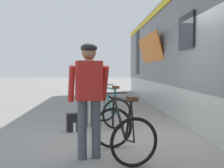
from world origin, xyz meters
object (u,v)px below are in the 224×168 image
Objects in this scene: bicycle_far_black at (122,131)px; backpack_on_platform at (73,123)px; water_bottle_by_the_backpack at (75,127)px; water_bottle_near_the_bikes at (126,126)px; cyclist_near_in_white at (89,82)px; cyclist_far_in_red at (89,90)px; bicycle_near_teal at (110,109)px.

bicycle_far_black is 3.02× the size of backpack_on_platform.
water_bottle_by_the_backpack is at bearing -82.45° from backpack_on_platform.
bicycle_far_black is at bearing -97.21° from water_bottle_near_the_bikes.
bicycle_far_black is 5.76× the size of water_bottle_by_the_backpack.
cyclist_near_in_white is 2.46m from cyclist_far_in_red.
bicycle_far_black is 2.08m from backpack_on_platform.
bicycle_near_teal reaches higher than backpack_on_platform.
water_bottle_near_the_bikes is at bearing -27.40° from cyclist_near_in_white.
bicycle_near_teal is 1.15m from water_bottle_by_the_backpack.
backpack_on_platform is at bearing 112.10° from water_bottle_by_the_backpack.
backpack_on_platform is 1.18m from water_bottle_near_the_bikes.
cyclist_far_in_red is at bearing -99.77° from bicycle_near_teal.
cyclist_near_in_white is at bearing 91.49° from cyclist_far_in_red.
water_bottle_near_the_bikes is 0.87× the size of water_bottle_by_the_backpack.
cyclist_far_in_red is 4.40× the size of backpack_on_platform.
bicycle_near_teal is 2.53m from bicycle_far_black.
backpack_on_platform reaches higher than water_bottle_near_the_bikes.
cyclist_near_in_white is 0.84m from bicycle_near_teal.
cyclist_near_in_white is 9.63× the size of water_bottle_near_the_bikes.
bicycle_near_teal is at bearing 14.59° from cyclist_near_in_white.
cyclist_near_in_white is 1.34m from water_bottle_near_the_bikes.
bicycle_far_black is (0.58, -2.40, -0.65)m from cyclist_near_in_white.
cyclist_far_in_red reaches higher than bicycle_near_teal.
water_bottle_by_the_backpack is at bearing 101.30° from cyclist_far_in_red.
cyclist_far_in_red is 2.10m from water_bottle_by_the_backpack.
bicycle_near_teal is at bearing 24.27° from backpack_on_platform.
water_bottle_near_the_bikes is at bearing 82.79° from bicycle_far_black.
cyclist_far_in_red reaches higher than water_bottle_near_the_bikes.
backpack_on_platform is (-0.92, 1.85, -0.20)m from bicycle_far_black.
cyclist_near_in_white reaches higher than water_bottle_near_the_bikes.
water_bottle_by_the_backpack is (-0.37, 1.83, -0.95)m from cyclist_far_in_red.
cyclist_far_in_red is at bearing -92.79° from backpack_on_platform.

